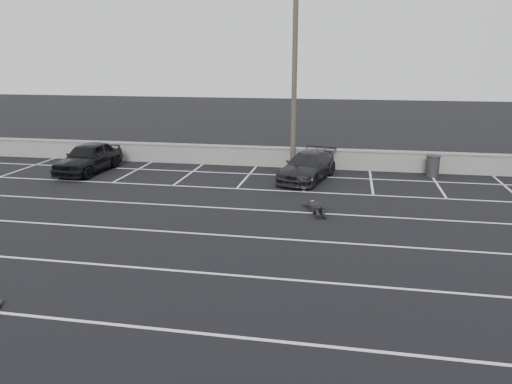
% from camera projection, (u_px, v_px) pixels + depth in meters
% --- Properties ---
extents(ground, '(120.00, 120.00, 0.00)m').
position_uv_depth(ground, '(235.00, 275.00, 13.49)').
color(ground, black).
rests_on(ground, ground).
extents(seawall, '(50.00, 0.45, 1.06)m').
position_uv_depth(seawall, '(294.00, 157.00, 26.62)').
color(seawall, gray).
rests_on(seawall, ground).
extents(stall_lines, '(36.00, 20.05, 0.01)m').
position_uv_depth(stall_lines, '(260.00, 224.00, 17.68)').
color(stall_lines, silver).
rests_on(stall_lines, ground).
extents(car_left, '(2.04, 4.57, 1.53)m').
position_uv_depth(car_left, '(88.00, 158.00, 25.42)').
color(car_left, black).
rests_on(car_left, ground).
extents(car_right, '(2.90, 4.87, 1.32)m').
position_uv_depth(car_right, '(307.00, 166.00, 23.88)').
color(car_right, black).
rests_on(car_right, ground).
extents(utility_pole, '(1.32, 0.26, 9.88)m').
position_uv_depth(utility_pole, '(295.00, 72.00, 24.69)').
color(utility_pole, '#4C4238').
rests_on(utility_pole, ground).
extents(trash_bin, '(0.85, 0.85, 1.07)m').
position_uv_depth(trash_bin, '(433.00, 166.00, 24.53)').
color(trash_bin, '#27272A').
rests_on(trash_bin, ground).
extents(person, '(2.16, 2.84, 0.47)m').
position_uv_depth(person, '(315.00, 204.00, 19.25)').
color(person, black).
rests_on(person, ground).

